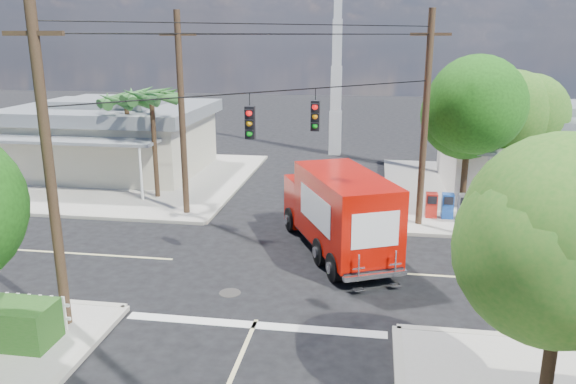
# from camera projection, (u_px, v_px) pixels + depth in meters

# --- Properties ---
(ground) EXTENTS (120.00, 120.00, 0.00)m
(ground) POSITION_uv_depth(u_px,v_px,m) (279.00, 266.00, 20.05)
(ground) COLOR black
(ground) RESTS_ON ground
(sidewalk_ne) EXTENTS (14.12, 14.12, 0.14)m
(sidewalk_ne) POSITION_uv_depth(u_px,v_px,m) (524.00, 195.00, 28.78)
(sidewalk_ne) COLOR #A6A096
(sidewalk_ne) RESTS_ON ground
(sidewalk_nw) EXTENTS (14.12, 14.12, 0.14)m
(sidewalk_nw) POSITION_uv_depth(u_px,v_px,m) (124.00, 179.00, 31.99)
(sidewalk_nw) COLOR #A6A096
(sidewalk_nw) RESTS_ON ground
(road_markings) EXTENTS (32.00, 32.00, 0.01)m
(road_markings) POSITION_uv_depth(u_px,v_px,m) (272.00, 283.00, 18.65)
(road_markings) COLOR beige
(road_markings) RESTS_ON ground
(building_ne) EXTENTS (11.80, 10.20, 4.50)m
(building_ne) POSITION_uv_depth(u_px,v_px,m) (556.00, 149.00, 28.97)
(building_ne) COLOR silver
(building_ne) RESTS_ON sidewalk_ne
(building_nw) EXTENTS (10.80, 10.20, 4.30)m
(building_nw) POSITION_uv_depth(u_px,v_px,m) (114.00, 136.00, 33.09)
(building_nw) COLOR beige
(building_nw) RESTS_ON sidewalk_nw
(radio_tower) EXTENTS (0.80, 0.80, 17.00)m
(radio_tower) POSITION_uv_depth(u_px,v_px,m) (337.00, 71.00, 37.50)
(radio_tower) COLOR silver
(radio_tower) RESTS_ON ground
(tree_ne_front) EXTENTS (4.21, 4.14, 6.66)m
(tree_ne_front) POSITION_uv_depth(u_px,v_px,m) (470.00, 112.00, 24.14)
(tree_ne_front) COLOR #422D1C
(tree_ne_front) RESTS_ON sidewalk_ne
(tree_ne_back) EXTENTS (3.77, 3.66, 5.82)m
(tree_ne_back) POSITION_uv_depth(u_px,v_px,m) (520.00, 120.00, 26.00)
(tree_ne_back) COLOR #422D1C
(tree_ne_back) RESTS_ON sidewalk_ne
(tree_se) EXTENTS (3.67, 3.54, 5.62)m
(tree_se) POSITION_uv_depth(u_px,v_px,m) (568.00, 241.00, 11.04)
(tree_se) COLOR #422D1C
(tree_se) RESTS_ON sidewalk_se
(palm_nw_front) EXTENTS (3.01, 3.08, 5.59)m
(palm_nw_front) POSITION_uv_depth(u_px,v_px,m) (151.00, 98.00, 26.94)
(palm_nw_front) COLOR #422D1C
(palm_nw_front) RESTS_ON sidewalk_nw
(palm_nw_back) EXTENTS (3.01, 3.08, 5.19)m
(palm_nw_back) POSITION_uv_depth(u_px,v_px,m) (126.00, 102.00, 28.76)
(palm_nw_back) COLOR #422D1C
(palm_nw_back) RESTS_ON sidewalk_nw
(utility_poles) EXTENTS (12.00, 10.68, 9.00)m
(utility_poles) POSITION_uv_depth(u_px,v_px,m) (244.00, 128.00, 20.56)
(utility_poles) COLOR #473321
(utility_poles) RESTS_ON ground
(vending_boxes) EXTENTS (1.90, 0.50, 1.10)m
(vending_boxes) POSITION_uv_depth(u_px,v_px,m) (448.00, 206.00, 24.81)
(vending_boxes) COLOR red
(vending_boxes) RESTS_ON sidewalk_ne
(delivery_truck) EXTENTS (4.99, 7.57, 3.18)m
(delivery_truck) POSITION_uv_depth(u_px,v_px,m) (338.00, 211.00, 20.96)
(delivery_truck) COLOR black
(delivery_truck) RESTS_ON ground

